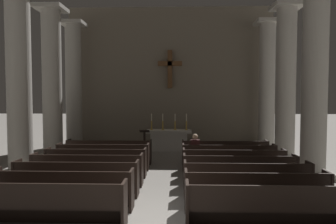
% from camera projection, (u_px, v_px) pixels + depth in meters
% --- Properties ---
extents(pew_left_row_1, '(3.31, 0.50, 0.95)m').
position_uv_depth(pew_left_row_1, '(45.00, 204.00, 6.39)').
color(pew_left_row_1, black).
rests_on(pew_left_row_1, ground).
extents(pew_left_row_2, '(3.31, 0.50, 0.95)m').
position_uv_depth(pew_left_row_2, '(63.00, 189.00, 7.38)').
color(pew_left_row_2, black).
rests_on(pew_left_row_2, ground).
extents(pew_left_row_3, '(3.31, 0.50, 0.95)m').
position_uv_depth(pew_left_row_3, '(77.00, 178.00, 8.37)').
color(pew_left_row_3, black).
rests_on(pew_left_row_3, ground).
extents(pew_left_row_4, '(3.31, 0.50, 0.95)m').
position_uv_depth(pew_left_row_4, '(87.00, 169.00, 9.37)').
color(pew_left_row_4, black).
rests_on(pew_left_row_4, ground).
extents(pew_left_row_5, '(3.31, 0.50, 0.95)m').
position_uv_depth(pew_left_row_5, '(96.00, 162.00, 10.36)').
color(pew_left_row_5, black).
rests_on(pew_left_row_5, ground).
extents(pew_left_row_6, '(3.31, 0.50, 0.95)m').
position_uv_depth(pew_left_row_6, '(103.00, 157.00, 11.35)').
color(pew_left_row_6, black).
rests_on(pew_left_row_6, ground).
extents(pew_left_row_7, '(3.31, 0.50, 0.95)m').
position_uv_depth(pew_left_row_7, '(109.00, 152.00, 12.34)').
color(pew_left_row_7, black).
rests_on(pew_left_row_7, ground).
extents(pew_right_row_1, '(3.31, 0.50, 0.95)m').
position_uv_depth(pew_right_row_1, '(269.00, 206.00, 6.24)').
color(pew_right_row_1, black).
rests_on(pew_right_row_1, ground).
extents(pew_right_row_2, '(3.31, 0.50, 0.95)m').
position_uv_depth(pew_right_row_2, '(256.00, 191.00, 7.23)').
color(pew_right_row_2, black).
rests_on(pew_right_row_2, ground).
extents(pew_right_row_3, '(3.31, 0.50, 0.95)m').
position_uv_depth(pew_right_row_3, '(247.00, 180.00, 8.23)').
color(pew_right_row_3, black).
rests_on(pew_right_row_3, ground).
extents(pew_right_row_4, '(3.31, 0.50, 0.95)m').
position_uv_depth(pew_right_row_4, '(240.00, 171.00, 9.22)').
color(pew_right_row_4, black).
rests_on(pew_right_row_4, ground).
extents(pew_right_row_5, '(3.31, 0.50, 0.95)m').
position_uv_depth(pew_right_row_5, '(234.00, 163.00, 10.21)').
color(pew_right_row_5, black).
rests_on(pew_right_row_5, ground).
extents(pew_right_row_6, '(3.31, 0.50, 0.95)m').
position_uv_depth(pew_right_row_6, '(229.00, 157.00, 11.20)').
color(pew_right_row_6, black).
rests_on(pew_right_row_6, ground).
extents(pew_right_row_7, '(3.31, 0.50, 0.95)m').
position_uv_depth(pew_right_row_7, '(225.00, 152.00, 12.19)').
color(pew_right_row_7, black).
rests_on(pew_right_row_7, ground).
extents(column_left_second, '(1.19, 1.19, 6.41)m').
position_uv_depth(column_left_second, '(19.00, 82.00, 10.50)').
color(column_left_second, '#ADA89E').
rests_on(column_left_second, ground).
extents(column_right_second, '(1.19, 1.19, 6.41)m').
position_uv_depth(column_right_second, '(315.00, 82.00, 10.18)').
color(column_right_second, '#ADA89E').
rests_on(column_right_second, ground).
extents(column_left_third, '(1.19, 1.19, 6.41)m').
position_uv_depth(column_left_third, '(52.00, 85.00, 13.24)').
color(column_left_third, '#ADA89E').
rests_on(column_left_third, ground).
extents(column_right_third, '(1.19, 1.19, 6.41)m').
position_uv_depth(column_right_third, '(286.00, 85.00, 12.92)').
color(column_right_third, '#ADA89E').
rests_on(column_right_third, ground).
extents(column_left_fourth, '(1.19, 1.19, 6.41)m').
position_uv_depth(column_left_fourth, '(74.00, 87.00, 15.99)').
color(column_left_fourth, '#ADA89E').
rests_on(column_left_fourth, ground).
extents(column_right_fourth, '(1.19, 1.19, 6.41)m').
position_uv_depth(column_right_fourth, '(267.00, 87.00, 15.67)').
color(column_right_fourth, '#ADA89E').
rests_on(column_right_fourth, ground).
extents(altar, '(2.20, 0.90, 1.01)m').
position_uv_depth(altar, '(169.00, 140.00, 15.33)').
color(altar, '#BCB7AD').
rests_on(altar, ground).
extents(candlestick_outer_left, '(0.16, 0.16, 0.79)m').
position_uv_depth(candlestick_outer_left, '(152.00, 125.00, 15.32)').
color(candlestick_outer_left, '#B79338').
rests_on(candlestick_outer_left, altar).
extents(candlestick_inner_left, '(0.16, 0.16, 0.79)m').
position_uv_depth(candlestick_inner_left, '(163.00, 125.00, 15.30)').
color(candlestick_inner_left, '#B79338').
rests_on(candlestick_inner_left, altar).
extents(candlestick_inner_right, '(0.16, 0.16, 0.79)m').
position_uv_depth(candlestick_inner_right, '(175.00, 125.00, 15.28)').
color(candlestick_inner_right, '#B79338').
rests_on(candlestick_inner_right, altar).
extents(candlestick_outer_right, '(0.16, 0.16, 0.79)m').
position_uv_depth(candlestick_outer_right, '(186.00, 125.00, 15.26)').
color(candlestick_outer_right, '#B79338').
rests_on(candlestick_outer_right, altar).
extents(apse_with_cross, '(11.03, 0.49, 7.46)m').
position_uv_depth(apse_with_cross, '(170.00, 76.00, 17.16)').
color(apse_with_cross, '#706656').
rests_on(apse_with_cross, ground).
extents(lectern, '(0.44, 0.36, 1.15)m').
position_uv_depth(lectern, '(145.00, 143.00, 14.16)').
color(lectern, black).
rests_on(lectern, ground).
extents(lone_worshipper, '(0.32, 0.43, 1.32)m').
position_uv_depth(lone_worshipper, '(195.00, 151.00, 11.27)').
color(lone_worshipper, '#26262B').
rests_on(lone_worshipper, ground).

